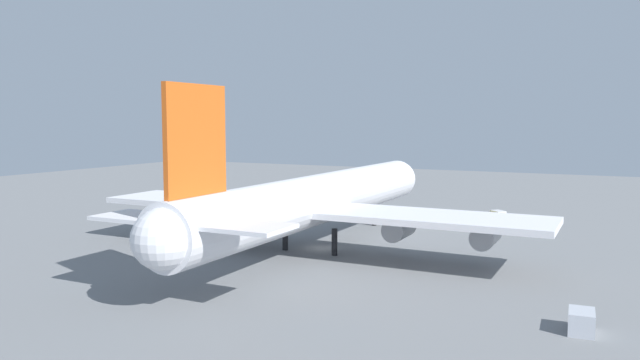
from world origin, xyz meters
TOP-DOWN VIEW (x-y plane):
  - ground_plane at (0.00, 0.00)m, footprint 253.37×253.37m
  - cargo_airplane at (-0.30, 0.00)m, footprint 63.34×56.23m
  - cargo_loader at (25.06, -16.13)m, footprint 4.71×4.69m
  - cargo_container_fore at (-18.40, -31.19)m, footprint 2.95×2.02m
  - safety_cone_nose at (28.50, 3.52)m, footprint 0.51×0.51m

SIDE VIEW (x-z plane):
  - ground_plane at x=0.00m, z-range 0.00..0.00m
  - safety_cone_nose at x=28.50m, z-range 0.00..0.73m
  - cargo_container_fore at x=-18.40m, z-range 0.00..1.71m
  - cargo_loader at x=25.06m, z-range 0.00..2.43m
  - cargo_airplane at x=-0.30m, z-range -3.39..15.71m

